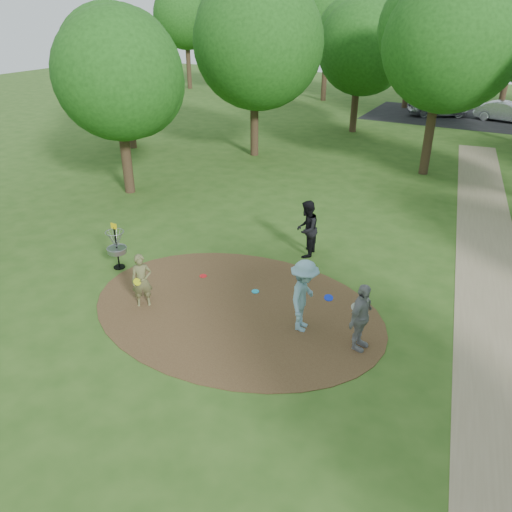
% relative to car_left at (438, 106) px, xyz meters
% --- Properties ---
extents(ground, '(100.00, 100.00, 0.00)m').
position_rel_car_left_xyz_m(ground, '(0.06, -29.73, -0.72)').
color(ground, '#2D5119').
rests_on(ground, ground).
extents(dirt_clearing, '(8.40, 8.40, 0.02)m').
position_rel_car_left_xyz_m(dirt_clearing, '(0.06, -29.73, -0.71)').
color(dirt_clearing, '#47301C').
rests_on(dirt_clearing, ground).
extents(footpath, '(7.55, 39.89, 0.01)m').
position_rel_car_left_xyz_m(footpath, '(6.56, -27.73, -0.71)').
color(footpath, '#8C7A5B').
rests_on(footpath, ground).
extents(parking_lot, '(14.00, 8.00, 0.01)m').
position_rel_car_left_xyz_m(parking_lot, '(2.06, 0.27, -0.71)').
color(parking_lot, black).
rests_on(parking_lot, ground).
extents(player_observer_with_disc, '(0.68, 0.65, 1.56)m').
position_rel_car_left_xyz_m(player_observer_with_disc, '(-2.29, -30.78, 0.06)').
color(player_observer_with_disc, brown).
rests_on(player_observer_with_disc, ground).
extents(player_throwing_with_disc, '(1.26, 1.36, 1.97)m').
position_rel_car_left_xyz_m(player_throwing_with_disc, '(2.08, -29.72, 0.27)').
color(player_throwing_with_disc, '#7DABBA').
rests_on(player_throwing_with_disc, ground).
extents(player_walking_with_disc, '(0.85, 1.03, 1.93)m').
position_rel_car_left_xyz_m(player_walking_with_disc, '(0.47, -25.78, 0.25)').
color(player_walking_with_disc, black).
rests_on(player_walking_with_disc, ground).
extents(player_waiting_with_disc, '(0.59, 1.10, 1.79)m').
position_rel_car_left_xyz_m(player_waiting_with_disc, '(3.60, -29.83, 0.18)').
color(player_waiting_with_disc, gray).
rests_on(player_waiting_with_disc, ground).
extents(disc_ground_cyan, '(0.22, 0.22, 0.02)m').
position_rel_car_left_xyz_m(disc_ground_cyan, '(0.13, -28.70, -0.69)').
color(disc_ground_cyan, '#1AB0D7').
rests_on(disc_ground_cyan, dirt_clearing).
extents(disc_ground_red, '(0.22, 0.22, 0.02)m').
position_rel_car_left_xyz_m(disc_ground_red, '(-1.74, -28.66, -0.69)').
color(disc_ground_red, red).
rests_on(disc_ground_red, dirt_clearing).
extents(car_left, '(4.53, 3.30, 1.43)m').
position_rel_car_left_xyz_m(car_left, '(0.00, 0.00, 0.00)').
color(car_left, '#A1A2A8').
rests_on(car_left, ground).
extents(car_right, '(4.31, 2.14, 1.36)m').
position_rel_car_left_xyz_m(car_right, '(4.59, 0.36, -0.04)').
color(car_right, '#B2B6BA').
rests_on(car_right, ground).
extents(disc_golf_basket, '(0.63, 0.63, 1.54)m').
position_rel_car_left_xyz_m(disc_golf_basket, '(-4.44, -29.43, 0.16)').
color(disc_golf_basket, black).
rests_on(disc_golf_basket, ground).
extents(tree_ring, '(37.87, 46.21, 9.59)m').
position_rel_car_left_xyz_m(tree_ring, '(2.09, -19.41, 4.60)').
color(tree_ring, '#332316').
rests_on(tree_ring, ground).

